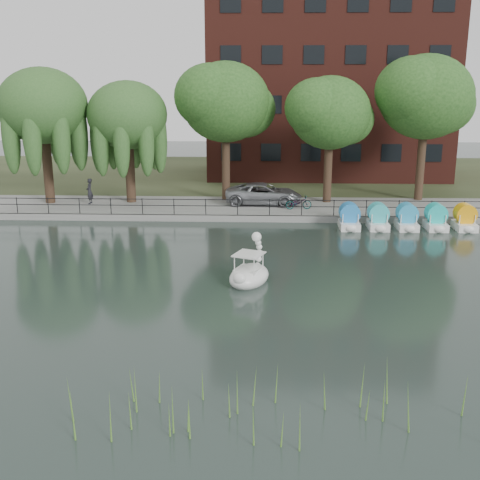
# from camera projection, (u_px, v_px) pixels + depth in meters

# --- Properties ---
(ground_plane) EXTENTS (120.00, 120.00, 0.00)m
(ground_plane) POSITION_uv_depth(u_px,v_px,m) (224.00, 295.00, 25.02)
(ground_plane) COLOR #2F3F3B
(promenade) EXTENTS (40.00, 6.00, 0.40)m
(promenade) POSITION_uv_depth(u_px,v_px,m) (239.00, 208.00, 40.39)
(promenade) COLOR gray
(promenade) RESTS_ON ground_plane
(kerb) EXTENTS (40.00, 0.25, 0.40)m
(kerb) POSITION_uv_depth(u_px,v_px,m) (237.00, 219.00, 37.54)
(kerb) COLOR gray
(kerb) RESTS_ON ground_plane
(land_strip) EXTENTS (60.00, 22.00, 0.36)m
(land_strip) POSITION_uv_depth(u_px,v_px,m) (245.00, 175.00, 53.88)
(land_strip) COLOR #47512D
(land_strip) RESTS_ON ground_plane
(railing) EXTENTS (32.00, 0.05, 1.00)m
(railing) POSITION_uv_depth(u_px,v_px,m) (238.00, 203.00, 37.49)
(railing) COLOR black
(railing) RESTS_ON promenade
(apartment_building) EXTENTS (20.00, 10.07, 18.00)m
(apartment_building) POSITION_uv_depth(u_px,v_px,m) (328.00, 69.00, 51.16)
(apartment_building) COLOR #4C1E16
(apartment_building) RESTS_ON land_strip
(willow_left) EXTENTS (5.88, 5.88, 9.01)m
(willow_left) POSITION_uv_depth(u_px,v_px,m) (43.00, 106.00, 39.57)
(willow_left) COLOR #473323
(willow_left) RESTS_ON promenade
(willow_mid) EXTENTS (5.32, 5.32, 8.15)m
(willow_mid) POSITION_uv_depth(u_px,v_px,m) (127.00, 116.00, 40.02)
(willow_mid) COLOR #473323
(willow_mid) RESTS_ON promenade
(broadleaf_center) EXTENTS (6.00, 6.00, 9.25)m
(broadleaf_center) POSITION_uv_depth(u_px,v_px,m) (226.00, 103.00, 40.53)
(broadleaf_center) COLOR #473323
(broadleaf_center) RESTS_ON promenade
(broadleaf_right) EXTENTS (5.40, 5.40, 8.32)m
(broadleaf_right) POSITION_uv_depth(u_px,v_px,m) (330.00, 113.00, 39.97)
(broadleaf_right) COLOR #473323
(broadleaf_right) RESTS_ON promenade
(broadleaf_far) EXTENTS (6.30, 6.30, 9.71)m
(broadleaf_far) POSITION_uv_depth(u_px,v_px,m) (426.00, 97.00, 40.44)
(broadleaf_far) COLOR #473323
(broadleaf_far) RESTS_ON promenade
(minivan) EXTENTS (3.06, 6.04, 1.64)m
(minivan) POSITION_uv_depth(u_px,v_px,m) (264.00, 192.00, 40.54)
(minivan) COLOR gray
(minivan) RESTS_ON promenade
(bicycle) EXTENTS (0.82, 1.78, 1.00)m
(bicycle) POSITION_uv_depth(u_px,v_px,m) (299.00, 202.00, 39.10)
(bicycle) COLOR gray
(bicycle) RESTS_ON promenade
(pedestrian) EXTENTS (0.50, 0.72, 1.98)m
(pedestrian) POSITION_uv_depth(u_px,v_px,m) (89.00, 189.00, 40.66)
(pedestrian) COLOR black
(pedestrian) RESTS_ON promenade
(swan_boat) EXTENTS (2.38, 2.89, 2.11)m
(swan_boat) POSITION_uv_depth(u_px,v_px,m) (250.00, 272.00, 26.50)
(swan_boat) COLOR white
(swan_boat) RESTS_ON ground_plane
(pedal_boat_row) EXTENTS (7.95, 1.70, 1.40)m
(pedal_boat_row) POSITION_uv_depth(u_px,v_px,m) (407.00, 219.00, 35.66)
(pedal_boat_row) COLOR white
(pedal_boat_row) RESTS_ON ground_plane
(reed_bank) EXTENTS (24.00, 2.40, 1.20)m
(reed_bank) POSITION_uv_depth(u_px,v_px,m) (278.00, 404.00, 15.64)
(reed_bank) COLOR #669938
(reed_bank) RESTS_ON ground_plane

